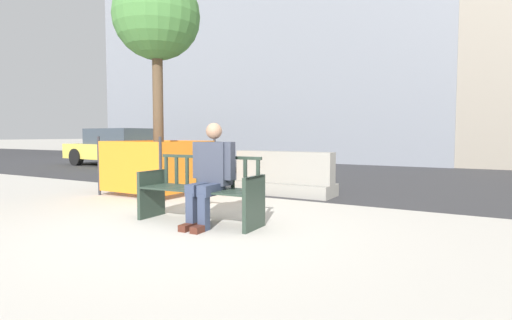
% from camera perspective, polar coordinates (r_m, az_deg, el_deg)
% --- Properties ---
extents(ground_plane, '(200.00, 200.00, 0.00)m').
position_cam_1_polar(ground_plane, '(5.11, -11.10, -9.59)').
color(ground_plane, '#B7B2A8').
extents(street_asphalt, '(120.00, 12.00, 0.01)m').
position_cam_1_polar(street_asphalt, '(12.92, 15.16, -1.65)').
color(street_asphalt, '#333335').
rests_on(street_asphalt, ground).
extents(street_bench, '(1.71, 0.60, 0.88)m').
position_cam_1_polar(street_bench, '(5.33, -7.97, -4.66)').
color(street_bench, '#28382D').
rests_on(street_bench, ground).
extents(seated_person, '(0.58, 0.73, 1.31)m').
position_cam_1_polar(seated_person, '(5.13, -6.49, -1.67)').
color(seated_person, '#383D4C').
rests_on(seated_person, ground).
extents(jersey_barrier_centre, '(2.01, 0.71, 0.84)m').
position_cam_1_polar(jersey_barrier_centre, '(7.78, 3.97, -2.45)').
color(jersey_barrier_centre, gray).
rests_on(jersey_barrier_centre, ground).
extents(street_tree, '(1.69, 1.69, 4.33)m').
position_cam_1_polar(street_tree, '(8.49, -14.00, 19.02)').
color(street_tree, brown).
rests_on(street_tree, ground).
extents(construction_fence, '(1.64, 1.64, 1.13)m').
position_cam_1_polar(construction_fence, '(8.20, -13.70, -0.65)').
color(construction_fence, '#2D2D33').
rests_on(construction_fence, ground).
extents(car_taxi_near, '(4.40, 2.12, 1.40)m').
position_cam_1_polar(car_taxi_near, '(15.91, -18.98, 1.78)').
color(car_taxi_near, '#DBC64C').
rests_on(car_taxi_near, ground).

